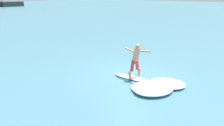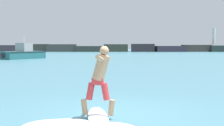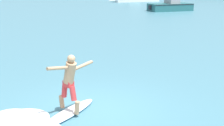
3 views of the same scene
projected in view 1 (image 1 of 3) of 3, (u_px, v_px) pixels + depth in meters
name	position (u px, v px, depth m)	size (l,w,h in m)	color
ground_plane	(130.00, 75.00, 11.04)	(200.00, 200.00, 0.00)	teal
surfboard	(135.00, 79.00, 10.41)	(0.70, 2.46, 0.23)	white
surfer	(136.00, 58.00, 10.16)	(0.83, 1.53, 1.62)	tan
wave_foam_at_tail	(167.00, 83.00, 9.71)	(1.64, 1.85, 0.20)	white
wave_foam_at_nose	(148.00, 88.00, 9.24)	(1.92, 1.97, 0.17)	white
wave_foam_beside	(154.00, 89.00, 9.09)	(2.15, 1.96, 0.25)	white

